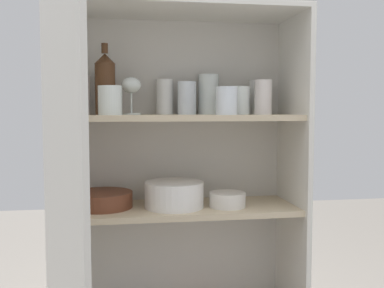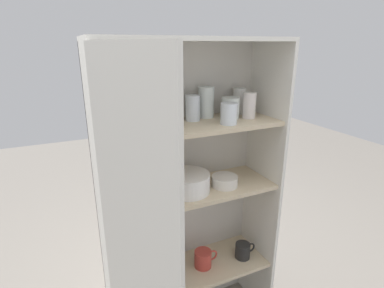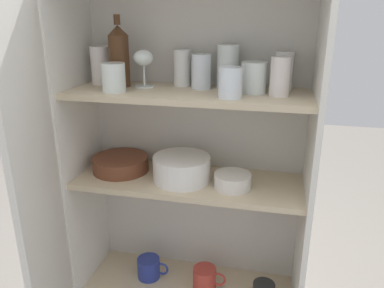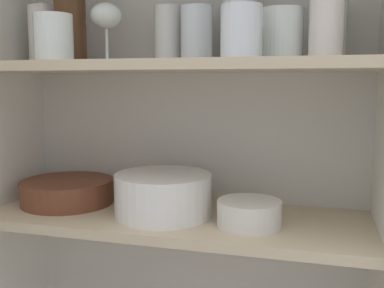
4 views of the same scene
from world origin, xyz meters
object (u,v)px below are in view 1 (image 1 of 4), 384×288
(wine_bottle, at_px, (105,84))
(mixing_bowl_large, at_px, (102,199))
(serving_bowl_small, at_px, (228,199))
(plate_stack_white, at_px, (174,195))

(wine_bottle, xyz_separation_m, mixing_bowl_large, (-0.02, -0.01, -0.40))
(mixing_bowl_large, bearing_deg, serving_bowl_small, -7.12)
(wine_bottle, bearing_deg, mixing_bowl_large, -146.33)
(wine_bottle, distance_m, mixing_bowl_large, 0.40)
(mixing_bowl_large, distance_m, serving_bowl_small, 0.44)
(mixing_bowl_large, bearing_deg, wine_bottle, 33.67)
(wine_bottle, xyz_separation_m, plate_stack_white, (0.23, -0.04, -0.38))
(wine_bottle, height_order, mixing_bowl_large, wine_bottle)
(plate_stack_white, relative_size, mixing_bowl_large, 0.97)
(mixing_bowl_large, xyz_separation_m, serving_bowl_small, (0.43, -0.05, -0.00))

